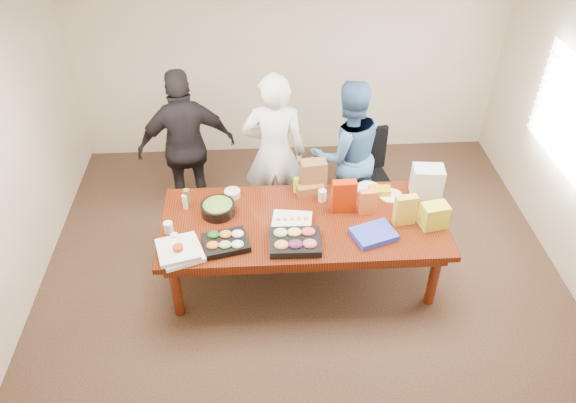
{
  "coord_description": "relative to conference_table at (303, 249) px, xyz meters",
  "views": [
    {
      "loc": [
        -0.39,
        -4.17,
        4.3
      ],
      "look_at": [
        -0.14,
        0.1,
        0.92
      ],
      "focal_mm": 34.81,
      "sensor_mm": 36.0,
      "label": 1
    }
  ],
  "objects": [
    {
      "name": "kraft_bag",
      "position": [
        0.14,
        0.52,
        0.55
      ],
      "size": [
        0.28,
        0.18,
        0.34
      ],
      "primitive_type": "cube",
      "rotation": [
        0.0,
        0.0,
        0.1
      ],
      "color": "brown",
      "rests_on": "conference_table"
    },
    {
      "name": "pizza_box_lower",
      "position": [
        -1.15,
        -0.41,
        0.4
      ],
      "size": [
        0.47,
        0.47,
        0.04
      ],
      "primitive_type": "cube",
      "rotation": [
        0.0,
        0.0,
        0.34
      ],
      "color": "white",
      "rests_on": "conference_table"
    },
    {
      "name": "ranch_bottle",
      "position": [
        -1.17,
        0.27,
        0.45
      ],
      "size": [
        0.06,
        0.06,
        0.16
      ],
      "primitive_type": "cylinder",
      "rotation": [
        0.0,
        0.0,
        -0.12
      ],
      "color": "silver",
      "rests_on": "conference_table"
    },
    {
      "name": "person_right",
      "position": [
        0.56,
        0.97,
        0.5
      ],
      "size": [
        0.96,
        0.8,
        1.75
      ],
      "primitive_type": "imported",
      "rotation": [
        0.0,
        0.0,
        3.32
      ],
      "color": "#375F92",
      "rests_on": "floor"
    },
    {
      "name": "chip_bag_yellow",
      "position": [
        0.98,
        -0.08,
        0.53
      ],
      "size": [
        0.22,
        0.11,
        0.32
      ],
      "primitive_type": "cube",
      "rotation": [
        0.0,
        0.0,
        0.14
      ],
      "color": "yellow",
      "rests_on": "conference_table"
    },
    {
      "name": "fruit_tray",
      "position": [
        -0.11,
        -0.34,
        0.41
      ],
      "size": [
        0.48,
        0.38,
        0.07
      ],
      "primitive_type": "cube",
      "rotation": [
        0.0,
        0.0,
        -0.02
      ],
      "color": "black",
      "rests_on": "conference_table"
    },
    {
      "name": "plate_b",
      "position": [
        0.73,
        0.48,
        0.38
      ],
      "size": [
        0.32,
        0.32,
        0.02
      ],
      "primitive_type": "cylinder",
      "rotation": [
        0.0,
        0.0,
        0.31
      ],
      "color": "silver",
      "rests_on": "conference_table"
    },
    {
      "name": "banana_bunch",
      "position": [
        0.83,
        0.39,
        0.41
      ],
      "size": [
        0.24,
        0.15,
        0.08
      ],
      "primitive_type": "cube",
      "rotation": [
        0.0,
        0.0,
        -0.08
      ],
      "color": "#D39C09",
      "rests_on": "conference_table"
    },
    {
      "name": "sheet_cake",
      "position": [
        -0.12,
        -0.05,
        0.41
      ],
      "size": [
        0.42,
        0.34,
        0.07
      ],
      "primitive_type": "cube",
      "rotation": [
        0.0,
        0.0,
        -0.14
      ],
      "color": "white",
      "rests_on": "conference_table"
    },
    {
      "name": "clear_cup_a",
      "position": [
        -1.23,
        -0.24,
        0.42
      ],
      "size": [
        0.09,
        0.09,
        0.1
      ],
      "primitive_type": "cylinder",
      "rotation": [
        0.0,
        0.0,
        0.22
      ],
      "color": "silver",
      "rests_on": "conference_table"
    },
    {
      "name": "veggie_tray",
      "position": [
        -0.75,
        -0.31,
        0.41
      ],
      "size": [
        0.48,
        0.41,
        0.06
      ],
      "primitive_type": "cube",
      "rotation": [
        0.0,
        0.0,
        0.23
      ],
      "color": "black",
      "rests_on": "conference_table"
    },
    {
      "name": "chip_bag_orange",
      "position": [
        0.65,
        0.09,
        0.51
      ],
      "size": [
        0.18,
        0.08,
        0.27
      ],
      "primitive_type": "cube",
      "rotation": [
        0.0,
        0.0,
        0.04
      ],
      "color": "orange",
      "rests_on": "conference_table"
    },
    {
      "name": "pizza_box_upper",
      "position": [
        -1.18,
        -0.41,
        0.44
      ],
      "size": [
        0.45,
        0.45,
        0.04
      ],
      "primitive_type": "cube",
      "rotation": [
        0.0,
        0.0,
        0.27
      ],
      "color": "silver",
      "rests_on": "pizza_box_lower"
    },
    {
      "name": "conference_table",
      "position": [
        0.0,
        0.0,
        0.0
      ],
      "size": [
        2.8,
        1.2,
        0.75
      ],
      "primitive_type": "cube",
      "color": "#4C1C0F",
      "rests_on": "floor"
    },
    {
      "name": "grocery_bag_yellow",
      "position": [
        1.25,
        -0.14,
        0.5
      ],
      "size": [
        0.28,
        0.22,
        0.25
      ],
      "primitive_type": "cube",
      "rotation": [
        0.0,
        0.0,
        0.19
      ],
      "color": "yellow",
      "rests_on": "conference_table"
    },
    {
      "name": "clear_cup_b",
      "position": [
        -1.3,
        -0.09,
        0.43
      ],
      "size": [
        0.1,
        0.1,
        0.12
      ],
      "primitive_type": "cylinder",
      "rotation": [
        0.0,
        0.0,
        -0.18
      ],
      "color": "silver",
      "rests_on": "conference_table"
    },
    {
      "name": "office_chair",
      "position": [
        0.86,
        1.05,
        0.12
      ],
      "size": [
        0.58,
        0.58,
        0.99
      ],
      "primitive_type": "cube",
      "rotation": [
        0.0,
        0.0,
        0.16
      ],
      "color": "black",
      "rests_on": "floor"
    },
    {
      "name": "grocery_bag_white",
      "position": [
        1.3,
        0.35,
        0.54
      ],
      "size": [
        0.33,
        0.25,
        0.33
      ],
      "primitive_type": "cube",
      "rotation": [
        0.0,
        0.0,
        -0.11
      ],
      "color": "silver",
      "rests_on": "conference_table"
    },
    {
      "name": "chip_bag_red",
      "position": [
        0.41,
        0.15,
        0.55
      ],
      "size": [
        0.24,
        0.11,
        0.35
      ],
      "primitive_type": "cube",
      "rotation": [
        0.0,
        0.0,
        0.04
      ],
      "color": "#A82400",
      "rests_on": "conference_table"
    },
    {
      "name": "plate_a",
      "position": [
        0.94,
        0.34,
        0.38
      ],
      "size": [
        0.29,
        0.29,
        0.01
      ],
      "primitive_type": "cylinder",
      "rotation": [
        0.0,
        0.0,
        0.19
      ],
      "color": "white",
      "rests_on": "conference_table"
    },
    {
      "name": "wall_back",
      "position": [
        0.0,
        2.5,
        0.98
      ],
      "size": [
        5.5,
        0.04,
        2.7
      ],
      "primitive_type": "cube",
      "color": "beige",
      "rests_on": "floor"
    },
    {
      "name": "dip_bowl_b",
      "position": [
        -0.7,
        0.45,
        0.41
      ],
      "size": [
        0.21,
        0.21,
        0.07
      ],
      "primitive_type": "cylinder",
      "rotation": [
        0.0,
        0.0,
        0.33
      ],
      "color": "beige",
      "rests_on": "conference_table"
    },
    {
      "name": "mustard_bottle",
      "position": [
        -0.04,
        0.48,
        0.46
      ],
      "size": [
        0.06,
        0.06,
        0.17
      ],
      "primitive_type": "cylinder",
      "rotation": [
        0.0,
        0.0,
        0.0
      ],
      "color": "#CEDB17",
      "rests_on": "conference_table"
    },
    {
      "name": "ceiling",
      "position": [
        0.0,
        0.0,
        2.33
      ],
      "size": [
        5.5,
        5.0,
        0.02
      ],
      "primitive_type": "cube",
      "color": "white",
      "rests_on": "wall_back"
    },
    {
      "name": "dressing_bottle",
      "position": [
        -1.15,
        0.3,
        0.48
      ],
      "size": [
        0.07,
        0.07,
        0.2
      ],
      "primitive_type": "cylinder",
      "rotation": [
        0.0,
        0.0,
        0.11
      ],
      "color": "brown",
      "rests_on": "conference_table"
    },
    {
      "name": "mayo_jar",
      "position": [
        0.22,
        0.31,
        0.44
      ],
      "size": [
        0.11,
        0.11,
        0.13
      ],
      "primitive_type": "cylinder",
      "rotation": [
        0.0,
        0.0,
        0.34
      ],
      "color": "silver",
      "rests_on": "conference_table"
    },
    {
      "name": "window_blinds",
      "position": [
        2.68,
        0.6,
        1.12
      ],
      "size": [
        0.04,
        1.36,
        1.0
      ],
      "primitive_type": "cube",
      "color": "beige",
      "rests_on": "wall_right"
    },
    {
      "name": "red_cup",
      "position": [
        -1.17,
        -0.43,
        0.44
      ],
      "size": [
        0.11,
        0.11,
        0.12
      ],
      "primitive_type": "cylinder",
      "rotation": [
        0.0,
        0.0,
        0.13
      ],
      "color": "#B1340A",
      "rests_on": "conference_table"
    },
    {
      "name": "dip_bowl_a",
      "position": [
        0.41,
        0.23,
        0.41
      ],
      "size": [
        0.17,
        0.17,
        0.06
      ],
      "primitive_type": "cylinder",
      "rotation": [
        0.0,
        0.0,
        0.08
      ],
      "color": "white",
      "rests_on": "conference_table"
    },
    {
      "name": "window_panel",
      "position": [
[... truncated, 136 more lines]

